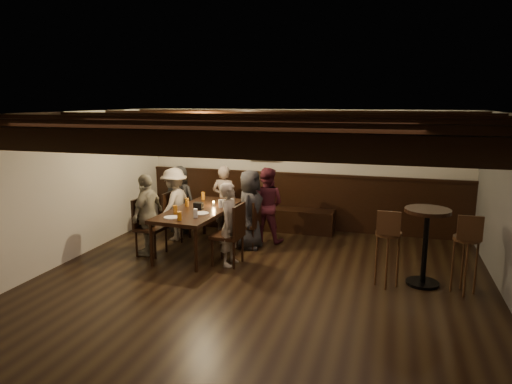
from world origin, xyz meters
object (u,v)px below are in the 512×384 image
(dining_table, at_px, (200,212))
(chair_right_far, at_px, (229,246))
(person_right_near, at_px, (250,209))
(person_bench_left, at_px, (179,199))
(person_left_far, at_px, (148,214))
(chair_right_near, at_px, (248,233))
(person_bench_centre, at_px, (224,200))
(high_top_table, at_px, (426,235))
(person_right_far, at_px, (230,224))
(chair_left_near, at_px, (177,225))
(person_left_near, at_px, (175,204))
(bar_stool_right, at_px, (465,264))
(chair_left_far, at_px, (150,237))
(person_bench_right, at_px, (266,205))
(bar_stool_left, at_px, (387,258))

(dining_table, height_order, chair_right_far, chair_right_far)
(chair_right_far, relative_size, person_right_near, 0.71)
(person_bench_left, distance_m, person_left_far, 1.36)
(dining_table, distance_m, chair_right_near, 0.95)
(person_bench_left, height_order, person_left_far, person_left_far)
(person_bench_centre, xyz_separation_m, high_top_table, (3.57, -1.52, 0.05))
(person_right_near, distance_m, person_right_far, 0.90)
(chair_left_near, height_order, person_bench_centre, person_bench_centre)
(person_left_near, bearing_deg, chair_right_far, 58.54)
(chair_right_near, height_order, chair_right_far, chair_right_far)
(person_bench_left, relative_size, bar_stool_right, 1.18)
(dining_table, bearing_deg, person_left_far, -149.04)
(person_bench_left, xyz_separation_m, person_right_far, (1.58, -1.43, -0.00))
(person_right_near, bearing_deg, person_left_far, 120.96)
(person_bench_left, height_order, person_bench_centre, person_bench_centre)
(dining_table, relative_size, bar_stool_right, 1.82)
(chair_left_far, bearing_deg, bar_stool_right, 90.38)
(chair_right_near, distance_m, bar_stool_right, 3.54)
(chair_left_far, bearing_deg, person_left_far, -90.00)
(chair_right_near, relative_size, chair_right_far, 0.87)
(person_bench_right, height_order, person_right_far, person_bench_right)
(person_bench_centre, bearing_deg, high_top_table, 159.83)
(chair_right_near, distance_m, person_bench_right, 0.65)
(person_left_near, xyz_separation_m, high_top_table, (4.35, -0.96, 0.05))
(person_bench_centre, distance_m, bar_stool_left, 3.53)
(person_bench_centre, bearing_deg, person_bench_right, 170.54)
(chair_right_near, bearing_deg, person_bench_left, 74.46)
(bar_stool_left, bearing_deg, chair_left_far, 178.78)
(person_bench_centre, bearing_deg, person_right_far, 116.57)
(dining_table, relative_size, person_bench_right, 1.47)
(chair_left_near, height_order, person_bench_right, person_bench_right)
(high_top_table, distance_m, bar_stool_right, 0.61)
(dining_table, bearing_deg, high_top_table, -4.50)
(person_bench_centre, xyz_separation_m, person_left_near, (-0.78, -0.56, -0.00))
(person_right_far, bearing_deg, bar_stool_right, -89.45)
(chair_left_near, relative_size, chair_left_far, 0.92)
(dining_table, distance_m, chair_left_near, 0.94)
(person_bench_right, relative_size, high_top_table, 1.25)
(chair_right_near, bearing_deg, person_right_near, -90.00)
(person_left_near, relative_size, bar_stool_right, 1.21)
(chair_right_near, bearing_deg, person_left_near, 90.00)
(bar_stool_left, bearing_deg, person_bench_centre, 153.31)
(chair_left_near, relative_size, person_left_near, 0.66)
(person_bench_right, height_order, person_left_near, person_bench_right)
(person_right_far, bearing_deg, dining_table, 59.04)
(chair_right_near, xyz_separation_m, person_left_near, (-1.47, 0.07, 0.42))
(chair_right_near, distance_m, person_bench_left, 1.73)
(person_left_far, distance_m, high_top_table, 4.39)
(person_bench_right, distance_m, bar_stool_left, 2.67)
(chair_left_far, distance_m, chair_right_far, 1.44)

